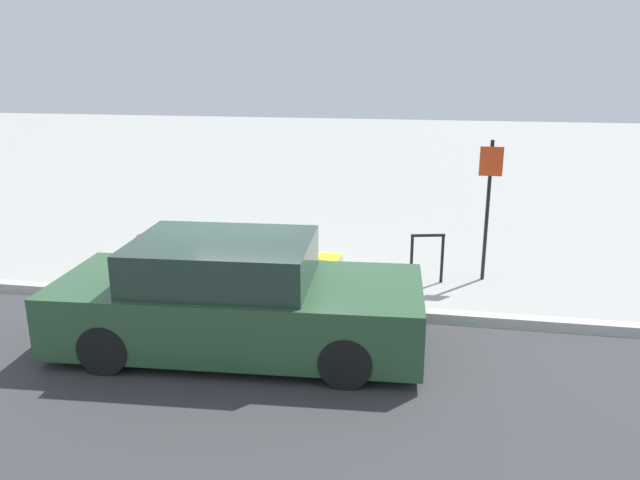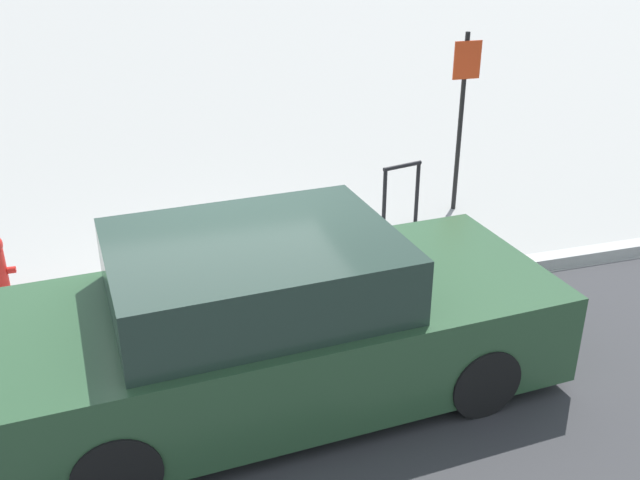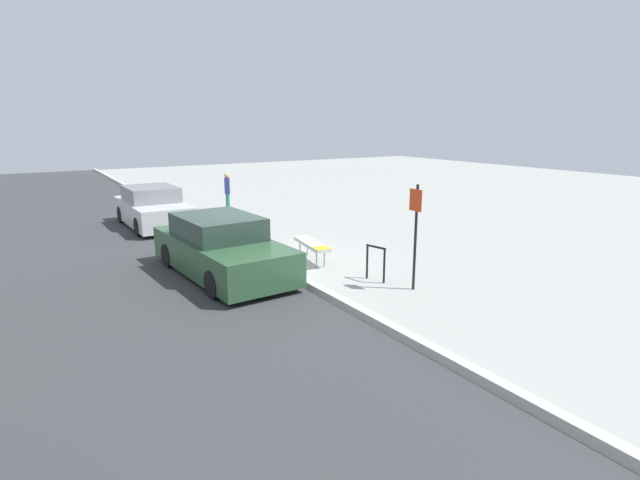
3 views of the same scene
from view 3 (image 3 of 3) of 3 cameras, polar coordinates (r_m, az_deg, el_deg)
The scene contains 10 objects.
ground_plane at distance 12.84m, azimuth -5.85°, elevation -2.84°, with size 60.00×60.00×0.00m, color #9E9E99.
road_strip at distance 11.69m, azimuth -29.33°, elevation -6.19°, with size 60.00×10.00×0.01m.
curb at distance 12.82m, azimuth -5.86°, elevation -2.56°, with size 60.00×0.20×0.13m.
bench at distance 12.98m, azimuth -0.93°, elevation -0.51°, with size 1.72×0.64×0.52m.
bike_rack at distance 11.46m, azimuth 6.38°, elevation -2.24°, with size 0.55×0.17×0.83m.
sign_post at distance 10.78m, azimuth 10.86°, elevation 1.42°, with size 0.36×0.08×2.30m.
fire_hydrant at distance 15.01m, azimuth -6.40°, elevation 1.13°, with size 0.36×0.22×0.77m.
pedestrian at distance 20.58m, azimuth -10.54°, elevation 5.53°, with size 0.40×0.33×1.56m.
parked_car_near at distance 12.05m, azimuth -11.23°, elevation -0.93°, with size 4.60×2.09×1.41m.
parked_car_far at distance 18.33m, azimuth -18.56°, elevation 3.47°, with size 4.20×1.88×1.38m.
Camera 3 is at (11.13, -5.32, 3.58)m, focal length 28.00 mm.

